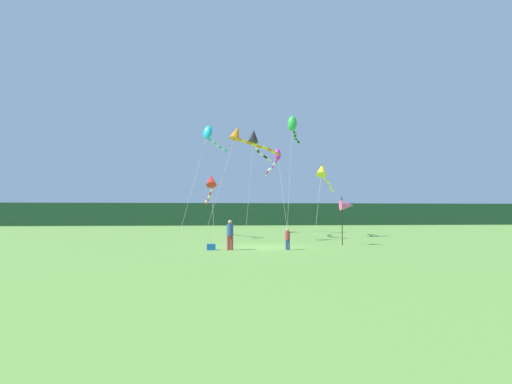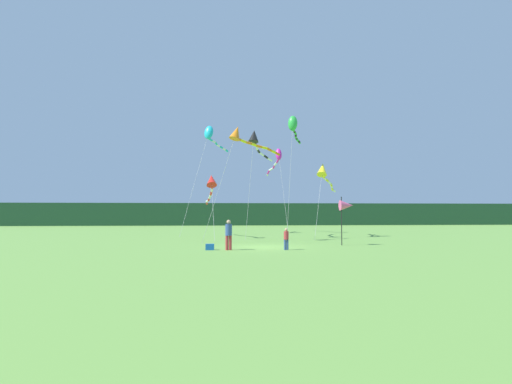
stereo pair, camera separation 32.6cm
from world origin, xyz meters
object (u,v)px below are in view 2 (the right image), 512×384
kite_orange (241,136)px  kite_black (255,140)px  cooler_box (210,247)px  banner_flag_pole (346,206)px  kite_cyan (210,134)px  kite_red (211,184)px  kite_magenta (277,159)px  kite_green (293,125)px  person_adult (229,233)px  person_child (286,238)px  kite_yellow (324,172)px

kite_orange → kite_black: bearing=69.7°
cooler_box → kite_black: size_ratio=0.05×
kite_orange → cooler_box: bearing=-107.4°
banner_flag_pole → kite_cyan: size_ratio=0.29×
kite_red → kite_black: bearing=-5.6°
kite_magenta → kite_green: kite_green is taller
banner_flag_pole → kite_green: 11.14m
kite_magenta → kite_orange: kite_magenta is taller
cooler_box → kite_black: kite_black is taller
person_adult → kite_cyan: bearing=95.3°
banner_flag_pole → kite_orange: (-6.94, 3.97, 5.41)m
banner_flag_pole → kite_orange: kite_orange is taller
banner_flag_pole → kite_green: (-2.11, 8.21, 7.23)m
banner_flag_pole → kite_magenta: (-2.51, 16.04, 5.34)m
kite_black → kite_red: 5.42m
person_child → kite_green: (2.47, 11.23, 9.16)m
kite_cyan → kite_green: size_ratio=1.06×
banner_flag_pole → kite_yellow: kite_yellow is taller
kite_black → kite_cyan: size_ratio=0.82×
kite_yellow → kite_orange: size_ratio=0.84×
person_child → person_adult: bearing=176.6°
person_child → kite_red: kite_red is taller
kite_yellow → kite_orange: (-7.65, -4.75, 2.22)m
kite_orange → kite_red: kite_orange is taller
kite_black → kite_magenta: (2.97, 8.10, -0.52)m
person_child → kite_cyan: kite_cyan is taller
kite_yellow → kite_orange: kite_orange is taller
person_child → kite_green: size_ratio=0.12×
kite_orange → banner_flag_pole: bearing=-29.8°
cooler_box → kite_yellow: (9.73, 11.40, 5.65)m
kite_black → kite_red: size_ratio=1.07×
kite_cyan → person_child: bearing=-74.7°
banner_flag_pole → kite_magenta: kite_magenta is taller
kite_black → kite_green: bearing=4.5°
kite_green → banner_flag_pole: bearing=-75.6°
person_adult → kite_orange: 9.85m
banner_flag_pole → kite_green: bearing=104.4°
kite_cyan → kite_red: size_ratio=1.30×
kite_yellow → kite_red: size_ratio=0.85×
kite_black → kite_yellow: size_ratio=1.26×
person_child → kite_cyan: (-5.04, 18.36, 9.63)m
person_child → kite_green: kite_green is taller
cooler_box → kite_orange: 10.52m
kite_orange → kite_green: (4.83, 4.24, 1.82)m
kite_black → person_child: bearing=-85.3°
cooler_box → kite_magenta: (6.52, 18.73, 7.80)m
person_adult → kite_cyan: (-1.68, 18.16, 9.36)m
kite_orange → kite_cyan: (-2.67, 11.37, 2.29)m
kite_black → kite_orange: size_ratio=1.05×
banner_flag_pole → kite_cyan: bearing=122.1°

